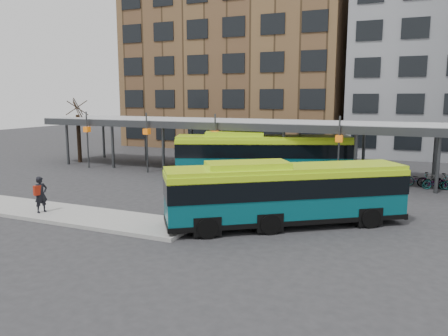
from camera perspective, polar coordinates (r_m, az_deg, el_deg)
ground at (r=23.06m, az=-4.47°, el=-5.89°), size 120.00×120.00×0.00m
boarding_island at (r=23.83m, az=-19.79°, el=-5.70°), size 14.00×3.00×0.18m
canopy at (r=34.23m, az=5.58°, el=5.69°), size 40.00×6.53×4.80m
tree at (r=42.73m, az=-18.44°, el=3.98°), size 1.64×1.64×5.60m
building_brick at (r=55.77m, az=1.97°, el=14.39°), size 26.00×14.00×22.00m
bus_front at (r=20.62m, az=7.99°, el=-3.15°), size 10.58×8.48×3.11m
bus_rear at (r=32.33m, az=4.98°, el=1.77°), size 12.78×7.18×3.50m
pedestrian at (r=24.13m, az=-22.82°, el=-3.18°), size 0.61×0.77×1.86m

